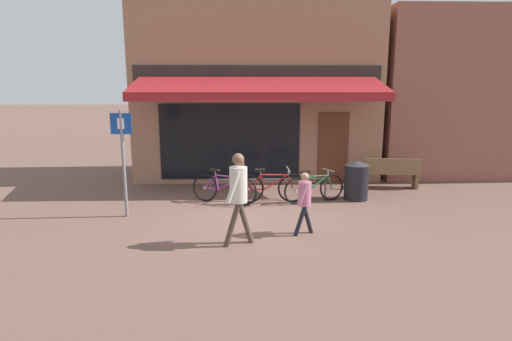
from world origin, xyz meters
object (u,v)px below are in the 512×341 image
(bicycle_purple, at_px, (224,188))
(parking_sign, at_px, (123,152))
(bicycle_red, at_px, (271,188))
(litter_bin, at_px, (356,180))
(pedestrian_adult, at_px, (238,189))
(park_bench, at_px, (390,172))
(pedestrian_child, at_px, (304,197))
(bicycle_green, at_px, (314,188))

(bicycle_purple, bearing_deg, parking_sign, -129.92)
(bicycle_red, height_order, litter_bin, litter_bin)
(bicycle_purple, relative_size, pedestrian_adult, 0.98)
(pedestrian_adult, xyz_separation_m, park_bench, (4.22, 4.13, -0.56))
(bicycle_purple, relative_size, bicycle_red, 0.90)
(bicycle_red, height_order, pedestrian_child, pedestrian_child)
(bicycle_green, relative_size, pedestrian_child, 1.29)
(bicycle_green, relative_size, litter_bin, 1.57)
(pedestrian_adult, bearing_deg, bicycle_purple, 97.32)
(pedestrian_adult, bearing_deg, bicycle_red, 73.38)
(park_bench, bearing_deg, bicycle_red, -150.87)
(bicycle_red, relative_size, pedestrian_adult, 1.09)
(bicycle_green, bearing_deg, pedestrian_child, -124.84)
(bicycle_purple, relative_size, bicycle_green, 1.04)
(parking_sign, bearing_deg, bicycle_green, 13.46)
(bicycle_purple, relative_size, parking_sign, 0.71)
(bicycle_red, distance_m, litter_bin, 2.21)
(bicycle_purple, xyz_separation_m, pedestrian_child, (1.63, -2.22, 0.37))
(bicycle_red, bearing_deg, parking_sign, -167.30)
(pedestrian_child, relative_size, litter_bin, 1.22)
(pedestrian_child, bearing_deg, litter_bin, 53.29)
(litter_bin, distance_m, parking_sign, 5.63)
(bicycle_purple, xyz_separation_m, parking_sign, (-2.08, -0.99, 1.05))
(litter_bin, bearing_deg, park_bench, 41.96)
(litter_bin, xyz_separation_m, parking_sign, (-5.41, -1.27, 0.92))
(bicycle_green, xyz_separation_m, park_bench, (2.40, 1.40, 0.10))
(bicycle_red, bearing_deg, bicycle_purple, 174.79)
(bicycle_purple, distance_m, litter_bin, 3.34)
(bicycle_purple, height_order, pedestrian_adult, pedestrian_adult)
(bicycle_green, bearing_deg, pedestrian_adult, -143.90)
(bicycle_purple, distance_m, park_bench, 4.84)
(bicycle_red, bearing_deg, park_bench, 18.65)
(parking_sign, distance_m, park_bench, 7.18)
(bicycle_red, relative_size, parking_sign, 0.79)
(bicycle_red, xyz_separation_m, pedestrian_adult, (-0.74, -2.68, 0.64))
(litter_bin, bearing_deg, pedestrian_adult, -134.57)
(bicycle_green, height_order, pedestrian_adult, pedestrian_adult)
(bicycle_purple, height_order, pedestrian_child, pedestrian_child)
(bicycle_purple, xyz_separation_m, bicycle_red, (1.14, -0.02, 0.02))
(parking_sign, relative_size, park_bench, 1.41)
(pedestrian_child, height_order, litter_bin, pedestrian_child)
(bicycle_purple, relative_size, litter_bin, 1.64)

